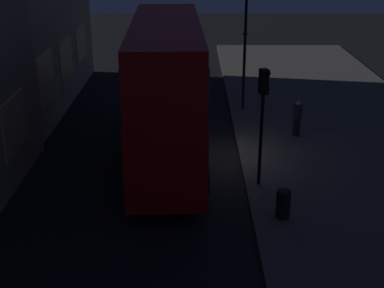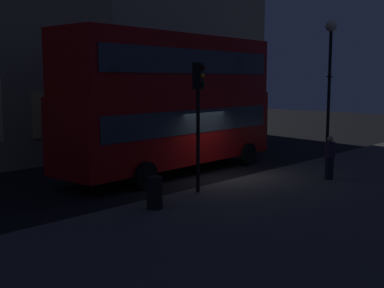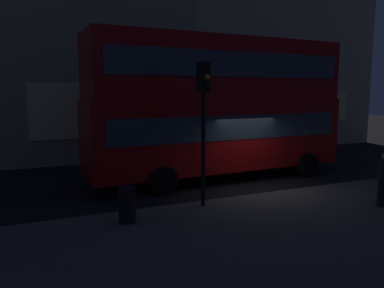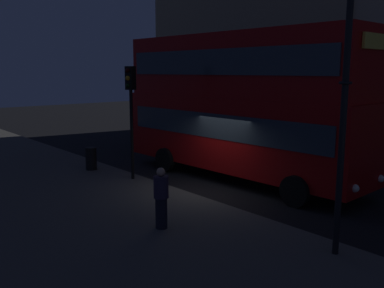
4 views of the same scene
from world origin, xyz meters
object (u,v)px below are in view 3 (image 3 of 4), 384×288
Objects in this scene: double_decker_bus at (218,103)px; pedestrian at (384,179)px; litter_bin at (127,205)px; traffic_light_near_kerb at (204,104)px.

double_decker_bus is 6.56× the size of pedestrian.
traffic_light_near_kerb is at bearing 10.87° from litter_bin.
double_decker_bus is at bearing 39.67° from traffic_light_near_kerb.
pedestrian reaches higher than litter_bin.
double_decker_bus reaches higher than pedestrian.
pedestrian is (4.82, -2.19, -2.19)m from traffic_light_near_kerb.
double_decker_bus is 6.50m from litter_bin.
litter_bin is (-2.41, -0.46, -2.54)m from traffic_light_near_kerb.
pedestrian is (2.58, -5.55, -2.11)m from double_decker_bus.
double_decker_bus reaches higher than litter_bin.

